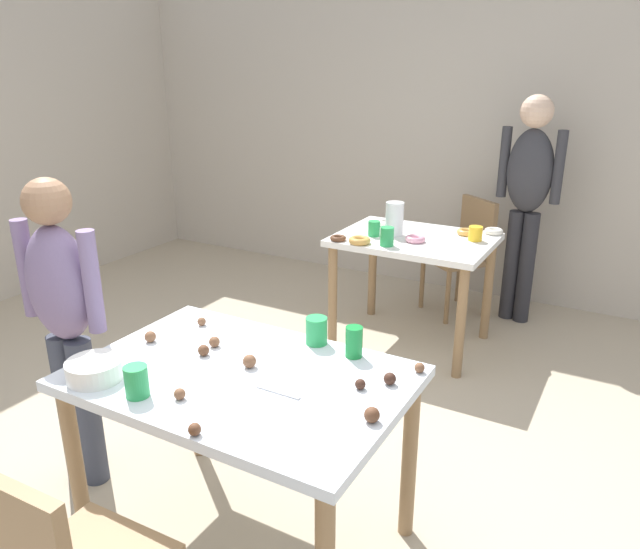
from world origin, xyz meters
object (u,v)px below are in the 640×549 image
Objects in this scene: person_girl_near at (64,312)px; person_adult_far at (528,189)px; dining_table_far at (414,254)px; mixing_bowl at (95,370)px; dining_table_near at (242,397)px; chair_far_table at (465,249)px; pitcher_far at (395,219)px; soda_can at (354,342)px.

person_girl_near is 3.12m from person_adult_far.
mixing_bowl is at bearing -98.18° from dining_table_far.
dining_table_near is at bearing -87.22° from dining_table_far.
mixing_bowl is at bearing -105.86° from person_adult_far.
person_adult_far reaches higher than mixing_bowl.
person_adult_far is (0.54, 0.76, 0.35)m from dining_table_far.
dining_table_near is at bearing -90.90° from chair_far_table.
dining_table_far is 0.26m from pitcher_far.
soda_can is 0.56× the size of pitcher_far.
dining_table_far is at bearing 103.15° from soda_can.
dining_table_near is at bearing -99.00° from person_adult_far.
person_girl_near is 11.43× the size of soda_can.
dining_table_far is at bearing -101.11° from chair_far_table.
person_adult_far reaches higher than pitcher_far.
pitcher_far is (0.19, 2.28, 0.07)m from mixing_bowl.
dining_table_far is 1.13× the size of chair_far_table.
dining_table_far is at bearing -125.44° from person_adult_far.
pitcher_far is (0.64, 2.05, 0.03)m from person_girl_near.
dining_table_near is 6.01× the size of mixing_bowl.
person_adult_far reaches higher than chair_far_table.
person_adult_far is 7.47× the size of pitcher_far.
dining_table_near is 0.47m from soda_can.
person_adult_far is at bearing 74.14° from mixing_bowl.
dining_table_far is 8.05× the size of soda_can.
pitcher_far is (-0.28, -0.74, 0.36)m from chair_far_table.
soda_can is at bearing -93.29° from person_adult_far.
person_adult_far is at bearing 81.00° from dining_table_near.
chair_far_table is at bearing 81.12° from mixing_bowl.
chair_far_table is 4.36× the size of mixing_bowl.
dining_table_far is at bearing 81.82° from mixing_bowl.
person_girl_near is at bearing -176.96° from dining_table_near.
chair_far_table reaches higher than dining_table_far.
dining_table_far is at bearing 92.78° from dining_table_near.
person_girl_near is 6.43× the size of pitcher_far.
chair_far_table is at bearing 89.10° from dining_table_near.
person_adult_far reaches higher than dining_table_near.
dining_table_near is 2.74m from chair_far_table.
pitcher_far is at bearing 72.51° from person_girl_near.
person_adult_far is at bearing 5.55° from chair_far_table.
dining_table_near is 0.86× the size of person_girl_near.
person_girl_near is (-0.78, -2.07, 0.19)m from dining_table_far.
person_girl_near is at bearing -162.64° from soda_can.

